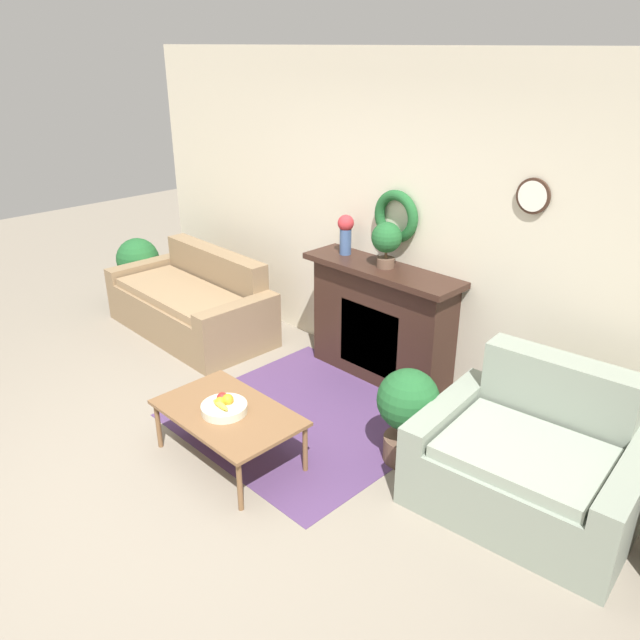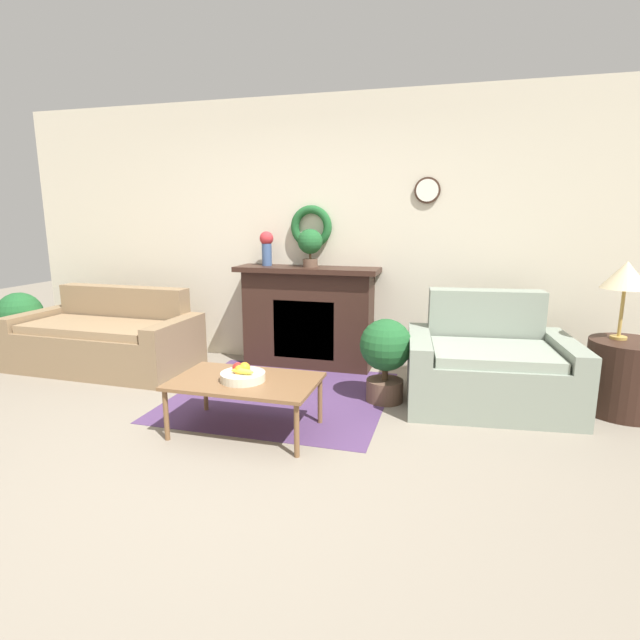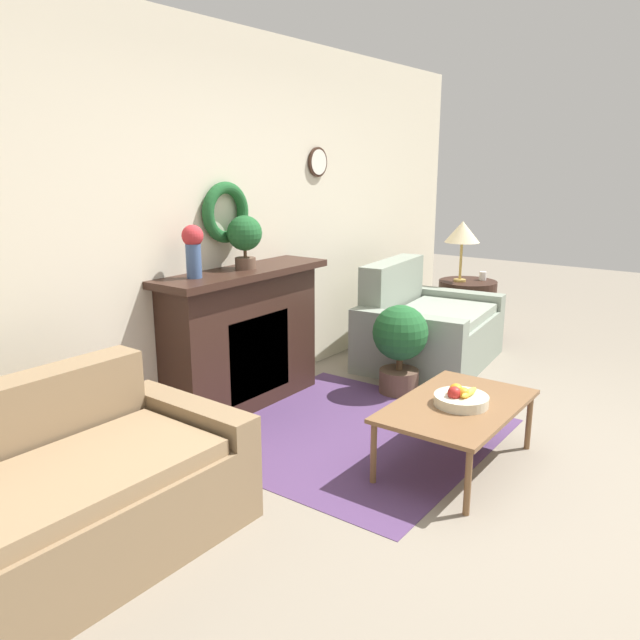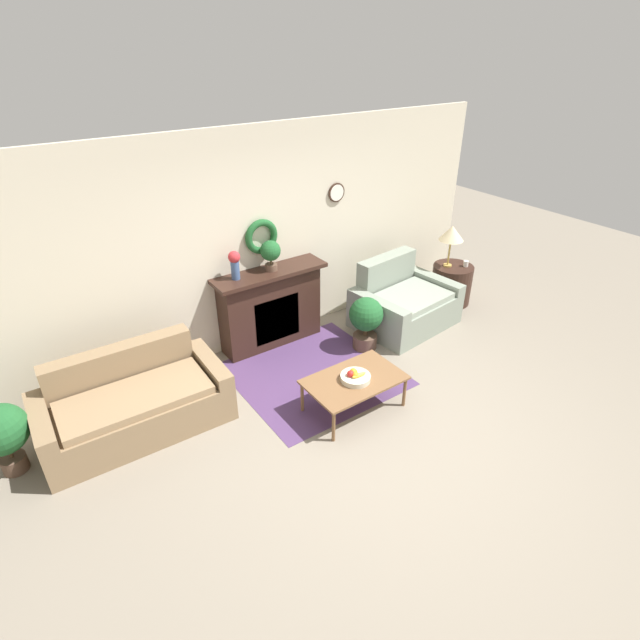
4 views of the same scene
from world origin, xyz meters
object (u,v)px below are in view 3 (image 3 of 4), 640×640
object	(u,v)px
mug	(483,276)
side_table_by_loveseat	(466,309)
couch_left	(41,511)
table_lamp	(462,233)
vase_on_mantel_left	(193,247)
fireplace	(243,338)
loveseat_right	(426,329)
coffee_table	(457,409)
potted_plant_on_mantel	(245,236)
fruit_bowl	(461,398)
potted_plant_floor_by_loveseat	(400,342)

from	to	relation	value
mug	side_table_by_loveseat	bearing A→B (deg)	142.13
couch_left	table_lamp	bearing A→B (deg)	2.64
vase_on_mantel_left	fireplace	bearing A→B (deg)	-0.73
fireplace	loveseat_right	world-z (taller)	fireplace
coffee_table	potted_plant_on_mantel	size ratio (longest dim) A/B	2.73
loveseat_right	mug	distance (m)	1.21
side_table_by_loveseat	mug	bearing A→B (deg)	-37.87
loveseat_right	coffee_table	xyz separation A→B (m)	(-1.71, -1.07, 0.05)
fireplace	potted_plant_on_mantel	world-z (taller)	potted_plant_on_mantel
fireplace	vase_on_mantel_left	xyz separation A→B (m)	(-0.44, 0.01, 0.71)
loveseat_right	mug	bearing A→B (deg)	-8.43
loveseat_right	coffee_table	bearing A→B (deg)	-154.19
loveseat_right	vase_on_mantel_left	size ratio (longest dim) A/B	4.05
fireplace	fruit_bowl	xyz separation A→B (m)	(0.03, -1.69, -0.09)
mug	potted_plant_on_mantel	size ratio (longest dim) A/B	0.23
coffee_table	mug	world-z (taller)	mug
couch_left	table_lamp	size ratio (longest dim) A/B	3.00
table_lamp	fireplace	bearing A→B (deg)	169.72
fruit_bowl	vase_on_mantel_left	world-z (taller)	vase_on_mantel_left
loveseat_right	potted_plant_on_mantel	bearing A→B (deg)	154.83
fireplace	coffee_table	distance (m)	1.68
coffee_table	potted_plant_on_mantel	world-z (taller)	potted_plant_on_mantel
mug	vase_on_mantel_left	xyz separation A→B (m)	(-3.35, 0.66, 0.61)
coffee_table	vase_on_mantel_left	world-z (taller)	vase_on_mantel_left
loveseat_right	fruit_bowl	distance (m)	2.04
fireplace	side_table_by_loveseat	world-z (taller)	fireplace
loveseat_right	mug	world-z (taller)	loveseat_right
couch_left	loveseat_right	bearing A→B (deg)	1.25
fireplace	table_lamp	distance (m)	2.81
coffee_table	vase_on_mantel_left	distance (m)	1.95
side_table_by_loveseat	table_lamp	bearing A→B (deg)	141.34
potted_plant_on_mantel	side_table_by_loveseat	bearing A→B (deg)	-11.02
potted_plant_floor_by_loveseat	loveseat_right	bearing A→B (deg)	13.01
fruit_bowl	side_table_by_loveseat	distance (m)	2.98
couch_left	potted_plant_on_mantel	size ratio (longest dim) A/B	4.86
side_table_by_loveseat	table_lamp	world-z (taller)	table_lamp
side_table_by_loveseat	mug	size ratio (longest dim) A/B	6.78
couch_left	potted_plant_floor_by_loveseat	size ratio (longest dim) A/B	2.61
fruit_bowl	potted_plant_on_mantel	world-z (taller)	potted_plant_on_mantel
table_lamp	vase_on_mantel_left	distance (m)	3.19
loveseat_right	mug	xyz separation A→B (m)	(1.17, -0.05, 0.32)
coffee_table	potted_plant_on_mantel	xyz separation A→B (m)	(-0.01, 1.66, 0.90)
coffee_table	side_table_by_loveseat	size ratio (longest dim) A/B	1.75
loveseat_right	side_table_by_loveseat	size ratio (longest dim) A/B	2.39
couch_left	potted_plant_on_mantel	xyz separation A→B (m)	(1.99, 0.60, 0.97)
couch_left	table_lamp	xyz separation A→B (m)	(4.67, 0.12, 0.79)
fruit_bowl	potted_plant_on_mantel	bearing A→B (deg)	89.91
vase_on_mantel_left	side_table_by_loveseat	bearing A→B (deg)	-9.79
fireplace	side_table_by_loveseat	xyz separation A→B (m)	(2.78, -0.55, -0.23)
fruit_bowl	mug	size ratio (longest dim) A/B	3.65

